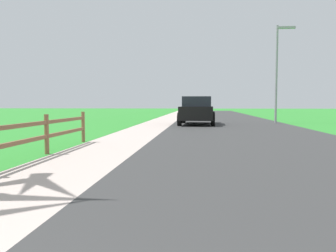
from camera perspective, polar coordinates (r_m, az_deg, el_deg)
name	(u,v)px	position (r m, az deg, el deg)	size (l,w,h in m)	color
ground_plane	(176,121)	(24.45, 1.37, 0.81)	(120.00, 120.00, 0.00)	#2E882E
road_asphalt	(224,120)	(26.46, 9.24, 1.00)	(7.00, 66.00, 0.01)	#343434
curb_concrete	(139,120)	(26.79, -4.76, 1.07)	(6.00, 66.00, 0.01)	#BDACA2
grass_verge	(120,119)	(27.09, -7.89, 1.08)	(5.00, 66.00, 0.00)	#2E882E
parked_suv_black	(197,110)	(20.66, 4.86, 2.58)	(2.22, 4.68, 1.66)	black
street_lamp	(278,65)	(23.14, 17.79, 9.56)	(1.17, 0.20, 6.14)	gray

